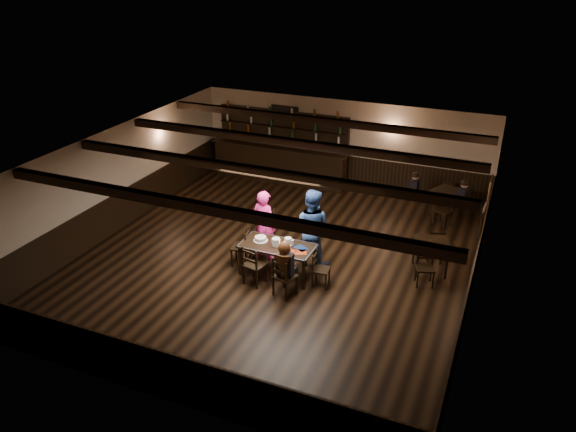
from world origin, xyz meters
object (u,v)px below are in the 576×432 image
at_px(dining_table, 278,248).
at_px(cake, 261,239).
at_px(chair_near_right, 282,275).
at_px(woman_pink, 264,225).
at_px(chair_near_left, 252,263).
at_px(man_blue, 311,227).
at_px(bar_counter, 281,158).

relative_size(dining_table, cake, 5.07).
relative_size(chair_near_right, woman_pink, 0.53).
bearing_deg(dining_table, chair_near_left, -118.20).
height_order(chair_near_left, chair_near_right, chair_near_left).
relative_size(dining_table, woman_pink, 0.96).
height_order(man_blue, cake, man_blue).
bearing_deg(chair_near_left, dining_table, 61.80).
bearing_deg(man_blue, bar_counter, -59.91).
bearing_deg(man_blue, chair_near_right, 87.27).
relative_size(dining_table, man_blue, 0.89).
distance_m(dining_table, man_blue, 0.96).
xyz_separation_m(cake, bar_counter, (-1.82, 5.33, -0.07)).
bearing_deg(chair_near_right, cake, 137.35).
bearing_deg(chair_near_right, man_blue, 88.19).
bearing_deg(man_blue, dining_table, 56.04).
xyz_separation_m(dining_table, chair_near_left, (-0.33, -0.61, -0.13)).
relative_size(woman_pink, cake, 5.27).
bearing_deg(cake, dining_table, -5.47).
xyz_separation_m(dining_table, bar_counter, (-2.26, 5.37, 0.05)).
xyz_separation_m(chair_near_right, cake, (-0.89, 0.82, 0.26)).
height_order(cake, bar_counter, bar_counter).
bearing_deg(chair_near_right, bar_counter, 113.78).
xyz_separation_m(dining_table, woman_pink, (-0.61, 0.61, 0.19)).
bearing_deg(woman_pink, man_blue, -160.27).
height_order(dining_table, cake, cake).
bearing_deg(chair_near_left, chair_near_right, -12.03).
distance_m(woman_pink, bar_counter, 5.05).
relative_size(chair_near_right, man_blue, 0.49).
height_order(dining_table, chair_near_right, chair_near_right).
bearing_deg(man_blue, woman_pink, 7.87).
distance_m(chair_near_right, cake, 1.24).
bearing_deg(dining_table, chair_near_right, -59.71).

